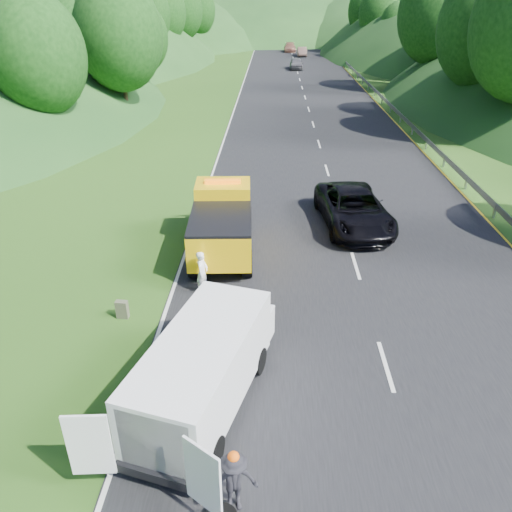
{
  "coord_description": "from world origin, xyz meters",
  "views": [
    {
      "loc": [
        -0.4,
        -13.36,
        9.55
      ],
      "look_at": [
        -0.89,
        2.26,
        1.3
      ],
      "focal_mm": 35.0,
      "sensor_mm": 36.0,
      "label": 1
    }
  ],
  "objects_px": {
    "woman": "(203,292)",
    "worker": "(235,508)",
    "passing_suv": "(352,226)",
    "white_van": "(205,366)",
    "child": "(230,324)",
    "suitcase": "(122,309)",
    "tow_truck": "(222,221)"
  },
  "relations": [
    {
      "from": "white_van",
      "to": "child",
      "type": "distance_m",
      "value": 3.79
    },
    {
      "from": "woman",
      "to": "worker",
      "type": "bearing_deg",
      "value": -156.24
    },
    {
      "from": "suitcase",
      "to": "worker",
      "type": "bearing_deg",
      "value": -58.42
    },
    {
      "from": "woman",
      "to": "worker",
      "type": "distance_m",
      "value": 8.68
    },
    {
      "from": "child",
      "to": "passing_suv",
      "type": "relative_size",
      "value": 0.19
    },
    {
      "from": "worker",
      "to": "woman",
      "type": "bearing_deg",
      "value": 80.67
    },
    {
      "from": "child",
      "to": "tow_truck",
      "type": "bearing_deg",
      "value": 146.04
    },
    {
      "from": "tow_truck",
      "to": "white_van",
      "type": "bearing_deg",
      "value": -90.25
    },
    {
      "from": "child",
      "to": "passing_suv",
      "type": "height_order",
      "value": "passing_suv"
    },
    {
      "from": "tow_truck",
      "to": "woman",
      "type": "xyz_separation_m",
      "value": [
        -0.42,
        -3.36,
        -1.31
      ]
    },
    {
      "from": "tow_truck",
      "to": "child",
      "type": "bearing_deg",
      "value": -85.32
    },
    {
      "from": "woman",
      "to": "passing_suv",
      "type": "xyz_separation_m",
      "value": [
        6.18,
        5.97,
        0.0
      ]
    },
    {
      "from": "white_van",
      "to": "child",
      "type": "xyz_separation_m",
      "value": [
        0.31,
        3.56,
        -1.25
      ]
    },
    {
      "from": "white_van",
      "to": "worker",
      "type": "height_order",
      "value": "white_van"
    },
    {
      "from": "woman",
      "to": "suitcase",
      "type": "bearing_deg",
      "value": 136.56
    },
    {
      "from": "woman",
      "to": "passing_suv",
      "type": "height_order",
      "value": "passing_suv"
    },
    {
      "from": "white_van",
      "to": "woman",
      "type": "xyz_separation_m",
      "value": [
        -0.8,
        5.5,
        -1.25
      ]
    },
    {
      "from": "tow_truck",
      "to": "suitcase",
      "type": "distance_m",
      "value": 5.89
    },
    {
      "from": "child",
      "to": "suitcase",
      "type": "distance_m",
      "value": 3.6
    },
    {
      "from": "child",
      "to": "woman",
      "type": "bearing_deg",
      "value": 168.42
    },
    {
      "from": "child",
      "to": "suitcase",
      "type": "height_order",
      "value": "suitcase"
    },
    {
      "from": "suitcase",
      "to": "tow_truck",
      "type": "bearing_deg",
      "value": 60.18
    },
    {
      "from": "tow_truck",
      "to": "woman",
      "type": "height_order",
      "value": "tow_truck"
    },
    {
      "from": "child",
      "to": "worker",
      "type": "height_order",
      "value": "worker"
    },
    {
      "from": "worker",
      "to": "suitcase",
      "type": "distance_m",
      "value": 8.02
    },
    {
      "from": "tow_truck",
      "to": "worker",
      "type": "xyz_separation_m",
      "value": [
        1.31,
        -11.87,
        -1.31
      ]
    },
    {
      "from": "tow_truck",
      "to": "woman",
      "type": "bearing_deg",
      "value": -99.88
    },
    {
      "from": "white_van",
      "to": "passing_suv",
      "type": "xyz_separation_m",
      "value": [
        5.38,
        11.47,
        -1.25
      ]
    },
    {
      "from": "tow_truck",
      "to": "child",
      "type": "xyz_separation_m",
      "value": [
        0.69,
        -5.3,
        -1.31
      ]
    },
    {
      "from": "woman",
      "to": "child",
      "type": "height_order",
      "value": "woman"
    },
    {
      "from": "tow_truck",
      "to": "child",
      "type": "distance_m",
      "value": 5.5
    },
    {
      "from": "passing_suv",
      "to": "white_van",
      "type": "bearing_deg",
      "value": -121.2
    }
  ]
}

